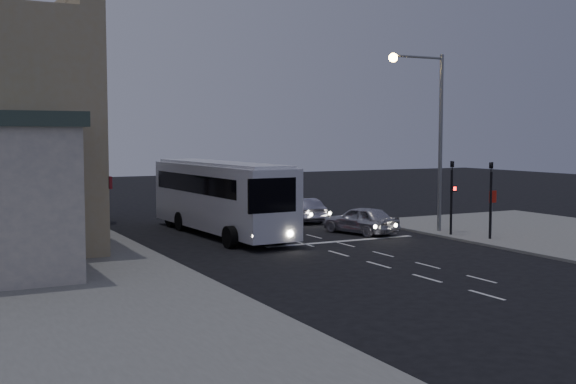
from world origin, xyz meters
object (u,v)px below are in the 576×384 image
car_suv (361,220)px  car_sedan_a (302,210)px  car_sedan_b (266,202)px  regulatory_sign (492,205)px  traffic_signal_main (452,188)px  streetlight (431,121)px  traffic_signal_side (491,191)px  tour_bus (220,196)px  street_tree (68,145)px

car_suv → car_sedan_a: (-0.14, 6.05, -0.04)m
car_sedan_b → regulatory_sign: (5.04, -15.38, 0.89)m
car_sedan_b → traffic_signal_main: bearing=99.6°
car_sedan_a → streetlight: 9.73m
car_sedan_a → streetlight: streetlight is taller
car_suv → streetlight: bearing=137.9°
car_suv → traffic_signal_side: traffic_signal_side is taller
car_sedan_a → car_sedan_b: car_sedan_b is taller
car_sedan_a → traffic_signal_side: (4.20, -11.05, 1.74)m
regulatory_sign → streetlight: (-1.96, 2.44, 4.14)m
car_sedan_b → traffic_signal_main: (3.34, -14.36, 1.71)m
car_suv → traffic_signal_main: size_ratio=1.03×
tour_bus → street_tree: bearing=122.6°
car_sedan_b → street_tree: size_ratio=0.79×
regulatory_sign → streetlight: 5.18m
car_sedan_b → car_suv: bearing=86.4°
car_sedan_b → street_tree: bearing=-2.9°
traffic_signal_main → streetlight: 3.61m
street_tree → tour_bus: bearing=-54.7°
tour_bus → streetlight: streetlight is taller
traffic_signal_main → car_suv: bearing=138.1°
traffic_signal_side → streetlight: (-0.96, 3.40, 3.31)m
traffic_signal_side → car_suv: bearing=129.1°
car_suv → regulatory_sign: 6.54m
car_sedan_b → streetlight: bearing=99.9°
tour_bus → traffic_signal_main: traffic_signal_main is taller
tour_bus → traffic_signal_main: bearing=-33.5°
car_sedan_b → streetlight: (3.08, -12.94, 5.03)m
regulatory_sign → traffic_signal_side: bearing=-136.1°
traffic_signal_side → streetlight: size_ratio=0.46×
street_tree → traffic_signal_main: bearing=-42.0°
regulatory_sign → street_tree: size_ratio=0.35×
car_sedan_a → car_sedan_b: (0.16, 5.28, 0.03)m
regulatory_sign → car_sedan_b: bearing=108.1°
streetlight → car_suv: bearing=152.8°
car_suv → car_sedan_b: car_suv is taller
street_tree → car_suv: bearing=-42.1°
car_suv → traffic_signal_main: (3.36, -3.02, 1.70)m
car_sedan_b → street_tree: (-12.47, -0.11, 3.79)m
streetlight → car_sedan_b: bearing=103.4°
tour_bus → car_sedan_b: tour_bus is taller
traffic_signal_main → traffic_signal_side: bearing=-70.5°
tour_bus → car_suv: tour_bus is taller
traffic_signal_main → traffic_signal_side: 2.10m
traffic_signal_side → street_tree: street_tree is taller
traffic_signal_main → street_tree: street_tree is taller
tour_bus → regulatory_sign: bearing=-33.5°
car_sedan_a → traffic_signal_main: bearing=117.8°
tour_bus → streetlight: 11.28m
traffic_signal_main → regulatory_sign: traffic_signal_main is taller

